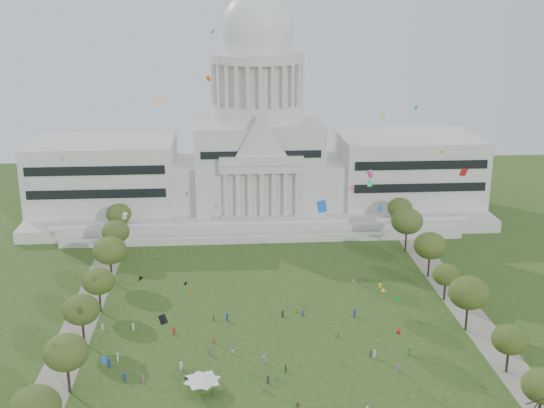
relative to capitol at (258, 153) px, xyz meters
The scene contains 30 objects.
ground 115.76m from the capitol, 90.00° to the right, with size 400.00×400.00×0.00m, color #2C4818.
capitol is the anchor object (origin of this frame).
path_left 98.93m from the capitol, 119.87° to the right, with size 8.00×160.00×0.04m, color gray.
path_right 98.93m from the capitol, 60.13° to the right, with size 8.00×160.00×0.04m, color gray.
row_tree_l_0 143.26m from the capitol, 108.50° to the right, with size 8.85×8.85×12.59m.
row_tree_r_0 141.31m from the capitol, 71.35° to the right, with size 7.67×7.67×10.91m.
row_tree_l_1 125.32m from the capitol, 110.71° to the right, with size 8.86×8.86×12.59m.
row_tree_r_1 125.12m from the capitol, 68.16° to the right, with size 7.58×7.58×10.78m.
row_tree_l_2 107.19m from the capitol, 115.07° to the right, with size 8.42×8.42×11.97m.
row_tree_r_2 106.56m from the capitol, 65.33° to the right, with size 9.55×9.55×13.58m.
row_tree_l_3 92.14m from the capitol, 118.96° to the right, with size 8.12×8.12×11.55m.
row_tree_r_3 91.98m from the capitol, 60.70° to the right, with size 7.01×7.01×9.98m.
row_tree_l_4 76.50m from the capitol, 125.78° to the right, with size 9.29×9.29×13.21m.
row_tree_r_4 78.81m from the capitol, 54.84° to the right, with size 9.19×9.19×13.06m.
row_tree_l_5 63.64m from the capitol, 136.72° to the right, with size 8.33×8.33×11.85m.
row_tree_r_5 62.67m from the capitol, 44.94° to the right, with size 9.82×9.82×13.96m.
row_tree_l_6 54.69m from the capitol, 152.45° to the right, with size 8.19×8.19×11.64m.
row_tree_r_6 54.32m from the capitol, 28.99° to the right, with size 8.42×8.42×11.97m.
event_tent 120.73m from the capitol, 98.48° to the right, with size 9.66×9.66×4.37m.
person_0 112.34m from the capitol, 75.45° to the right, with size 0.88×0.57×1.80m, color #33723F.
person_2 111.05m from the capitol, 79.93° to the right, with size 0.81×0.50×1.66m, color #4C4C51.
person_3 112.31m from the capitol, 83.77° to the right, with size 1.06×0.55×1.64m, color olive.
person_4 114.08m from the capitol, 90.13° to the right, with size 1.10×0.60×1.87m, color #33723F.
person_5 110.19m from the capitol, 92.37° to the right, with size 1.90×0.75×2.05m, color silver.
person_8 106.33m from the capitol, 96.20° to the right, with size 0.93×0.57×1.91m, color silver.
person_9 117.88m from the capitol, 78.34° to the right, with size 1.19×0.61×1.84m, color #994C8C.
person_10 101.31m from the capitol, 82.28° to the right, with size 0.92×0.50×1.58m, color olive.
person_11 127.62m from the capitol, 89.63° to the right, with size 1.57×0.62×1.69m, color olive.
distant_crowd 101.92m from the capitol, 98.15° to the right, with size 62.20×35.32×1.95m.
kite_swarm 105.92m from the capitol, 87.92° to the right, with size 96.94×103.56×67.15m.
Camera 1 is at (-12.28, -125.11, 75.67)m, focal length 45.00 mm.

